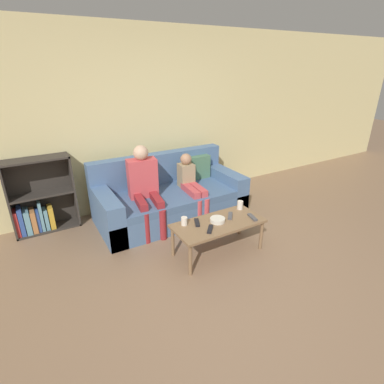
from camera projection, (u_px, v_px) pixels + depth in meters
name	position (u px, v px, depth m)	size (l,w,h in m)	color
ground_plane	(241.00, 285.00, 3.05)	(22.00, 22.00, 0.00)	#84664C
wall_back	(144.00, 121.00, 4.44)	(12.00, 0.06, 2.60)	beige
couch	(170.00, 198.00, 4.35)	(2.07, 0.98, 0.87)	#4C6B93
bookshelf	(39.00, 203.00, 3.94)	(0.80, 0.28, 1.00)	#332D28
coffee_table	(218.00, 225.00, 3.45)	(1.06, 0.49, 0.40)	brown
person_adult	(144.00, 183.00, 3.94)	(0.43, 0.70, 1.12)	maroon
person_child	(191.00, 184.00, 4.25)	(0.25, 0.67, 0.91)	#C6474C
cup_near	(184.00, 221.00, 3.36)	(0.07, 0.07, 0.09)	silver
cup_far	(240.00, 205.00, 3.73)	(0.07, 0.07, 0.11)	silver
tv_remote_0	(210.00, 229.00, 3.27)	(0.15, 0.16, 0.02)	black
tv_remote_1	(230.00, 216.00, 3.56)	(0.15, 0.16, 0.02)	#47474C
tv_remote_2	(252.00, 217.00, 3.52)	(0.08, 0.18, 0.02)	#47474C
tv_remote_3	(197.00, 223.00, 3.41)	(0.11, 0.17, 0.02)	black
snack_bowl	(218.00, 220.00, 3.44)	(0.17, 0.17, 0.05)	beige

